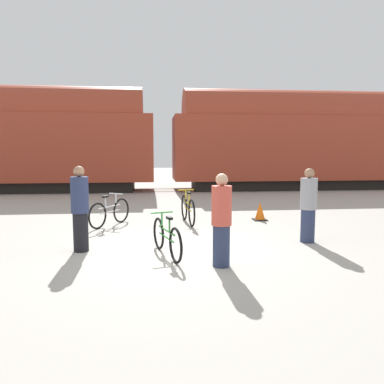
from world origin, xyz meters
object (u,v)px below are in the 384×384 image
at_px(person_in_navy, 80,209).
at_px(person_in_red, 221,220).
at_px(bicycle_green, 167,238).
at_px(bicycle_silver, 110,212).
at_px(freight_train, 163,137).
at_px(person_in_grey, 308,206).
at_px(bicycle_yellow, 188,209).
at_px(traffic_cone, 260,212).

bearing_deg(person_in_navy, person_in_red, -109.57).
xyz_separation_m(bicycle_green, bicycle_silver, (-1.44, 3.18, 0.02)).
height_order(freight_train, person_in_grey, freight_train).
bearing_deg(bicycle_yellow, bicycle_green, -102.62).
bearing_deg(bicycle_yellow, bicycle_silver, -176.26).
relative_size(bicycle_yellow, person_in_grey, 1.09).
bearing_deg(bicycle_silver, bicycle_green, -65.57).
distance_m(bicycle_silver, person_in_red, 4.66).
xyz_separation_m(bicycle_silver, traffic_cone, (4.39, 0.38, -0.12)).
bearing_deg(bicycle_silver, traffic_cone, 5.00).
relative_size(bicycle_green, person_in_grey, 1.02).
bearing_deg(traffic_cone, person_in_grey, -84.10).
distance_m(bicycle_green, person_in_navy, 1.90).
bearing_deg(bicycle_green, person_in_red, -39.85).
bearing_deg(person_in_red, bicycle_yellow, 15.99).
distance_m(person_in_navy, traffic_cone, 5.63).
bearing_deg(bicycle_silver, freight_train, 79.25).
bearing_deg(bicycle_yellow, person_in_navy, -131.69).
bearing_deg(person_in_red, person_in_grey, -42.49).
distance_m(bicycle_green, person_in_red, 1.32).
height_order(bicycle_silver, traffic_cone, bicycle_silver).
bearing_deg(person_in_navy, person_in_grey, -80.68).
bearing_deg(person_in_red, bicycle_silver, 44.20).
xyz_separation_m(bicycle_green, bicycle_yellow, (0.74, 3.32, 0.04)).
xyz_separation_m(bicycle_green, person_in_red, (0.95, -0.79, 0.48)).
relative_size(freight_train, traffic_cone, 102.65).
relative_size(bicycle_green, bicycle_yellow, 0.94).
xyz_separation_m(bicycle_silver, person_in_red, (2.39, -3.97, 0.46)).
bearing_deg(bicycle_yellow, traffic_cone, 6.25).
bearing_deg(person_in_navy, bicycle_silver, -0.08).
xyz_separation_m(bicycle_silver, person_in_navy, (-0.30, -2.65, 0.51)).
bearing_deg(person_in_navy, freight_train, -3.39).
height_order(freight_train, traffic_cone, freight_train).
bearing_deg(person_in_grey, bicycle_silver, -102.05).
bearing_deg(bicycle_green, bicycle_yellow, 77.38).
bearing_deg(freight_train, person_in_navy, -99.84).
height_order(freight_train, person_in_red, freight_train).
relative_size(bicycle_yellow, person_in_navy, 1.04).
relative_size(bicycle_yellow, person_in_red, 1.09).
bearing_deg(traffic_cone, freight_train, 105.80).
xyz_separation_m(person_in_grey, traffic_cone, (-0.29, 2.79, -0.58)).
relative_size(bicycle_silver, traffic_cone, 2.73).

